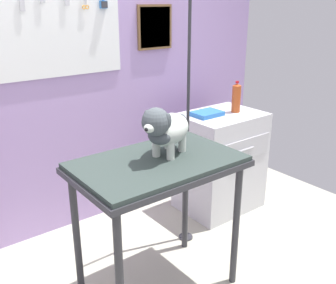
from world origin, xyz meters
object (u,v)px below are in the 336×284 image
object	(u,v)px
grooming_table	(158,175)
soda_bottle	(236,98)
dog	(165,129)
cabinet_right	(220,161)
grooming_arm	(187,137)

from	to	relation	value
grooming_table	soda_bottle	bearing A→B (deg)	23.26
dog	grooming_table	bearing A→B (deg)	-168.98
dog	cabinet_right	size ratio (longest dim) A/B	0.49
cabinet_right	grooming_table	bearing A→B (deg)	-153.15
grooming_arm	grooming_table	bearing A→B (deg)	-146.66
grooming_table	grooming_arm	bearing A→B (deg)	33.34
dog	soda_bottle	bearing A→B (deg)	23.92
grooming_table	cabinet_right	world-z (taller)	grooming_table
grooming_table	dog	world-z (taller)	dog
dog	soda_bottle	xyz separation A→B (m)	(1.14, 0.51, -0.08)
grooming_table	soda_bottle	world-z (taller)	soda_bottle
grooming_arm	soda_bottle	bearing A→B (deg)	15.08
grooming_table	grooming_arm	distance (m)	0.60
dog	cabinet_right	xyz separation A→B (m)	(1.01, 0.53, -0.64)
cabinet_right	soda_bottle	world-z (taller)	soda_bottle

